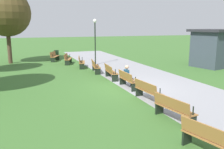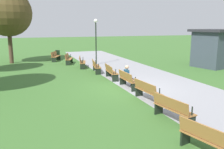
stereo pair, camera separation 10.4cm
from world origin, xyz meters
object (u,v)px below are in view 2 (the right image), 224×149
bench_2 (82,62)px  bench_5 (128,79)px  person_seated (128,75)px  bench_6 (147,91)px  trash_bin (58,54)px  bench_0 (55,56)px  lamp_post (96,33)px  bench_4 (111,72)px  bench_8 (210,140)px  bench_3 (96,66)px  bench_7 (172,108)px  kiosk (214,48)px  bench_1 (68,59)px  tree_1 (8,13)px

bench_2 → bench_5: size_ratio=1.04×
bench_5 → person_seated: person_seated is taller
bench_6 → trash_bin: bench_6 is taller
bench_0 → lamp_post: bearing=65.1°
bench_2 → lamp_post: size_ratio=0.46×
bench_0 → lamp_post: 5.07m
bench_4 → person_seated: 2.15m
bench_2 → bench_4: size_ratio=1.02×
bench_8 → trash_bin: size_ratio=2.13×
bench_3 → bench_7: (9.50, 0.00, 0.00)m
bench_6 → bench_5: bearing=173.0°
bench_0 → bench_3: (6.85, 1.99, 0.00)m
bench_5 → bench_8: (7.08, -0.86, 0.00)m
bench_3 → kiosk: 9.70m
bench_0 → bench_1: size_ratio=0.99×
bench_5 → bench_4: bearing=-177.7°
bench_3 → bench_5: (4.75, 0.38, 0.00)m
bench_3 → person_seated: bearing=16.0°
person_seated → trash_bin: (-13.20, -2.07, -0.22)m
bench_0 → bench_3: bearing=39.4°
bench_7 → bench_3: bearing=170.7°
bench_2 → bench_4: 4.76m
bench_7 → kiosk: size_ratio=0.48×
kiosk → tree_1: bearing=-128.4°
person_seated → lamp_post: bearing=176.2°
bench_7 → bench_6: bearing=163.8°
bench_7 → tree_1: tree_1 is taller
bench_0 → trash_bin: 1.91m
tree_1 → lamp_post: bearing=64.6°
bench_2 → bench_3: 2.38m
bench_4 → tree_1: tree_1 is taller
bench_6 → lamp_post: bearing=171.2°
tree_1 → bench_1: bearing=65.8°
bench_4 → bench_8: size_ratio=0.98×
bench_2 → bench_6: 9.50m
bench_7 → bench_4: bearing=168.4°
bench_4 → bench_6: bearing=4.6°
tree_1 → person_seated: bearing=29.6°
bench_8 → person_seated: bearing=158.3°
bench_2 → bench_6: bearing=18.6°
bench_5 → bench_8: size_ratio=0.96×
bench_0 → bench_6: 14.17m
bench_4 → tree_1: (-9.10, -6.13, 3.90)m
person_seated → bench_4: bearing=-173.6°
bench_4 → bench_6: (4.76, 0.00, 0.00)m
bench_4 → lamp_post: 6.28m
bench_3 → person_seated: size_ratio=1.46×
bench_4 → trash_bin: (-11.08, -1.83, -0.06)m
bench_8 → tree_1: bearing=-177.8°
bench_7 → lamp_post: 13.19m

